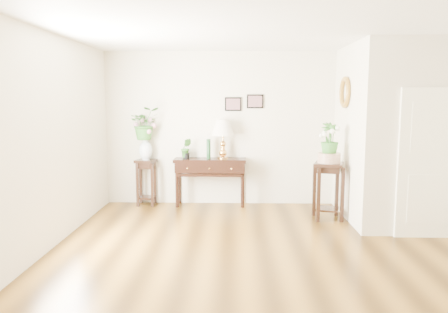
{
  "coord_description": "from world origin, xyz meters",
  "views": [
    {
      "loc": [
        -0.61,
        -5.28,
        1.94
      ],
      "look_at": [
        -0.78,
        1.3,
        1.07
      ],
      "focal_mm": 35.0,
      "sensor_mm": 36.0,
      "label": 1
    }
  ],
  "objects_px": {
    "console_table": "(210,182)",
    "table_lamp": "(223,139)",
    "plant_stand_a": "(146,182)",
    "plant_stand_b": "(328,191)"
  },
  "relations": [
    {
      "from": "table_lamp",
      "to": "plant_stand_a",
      "type": "xyz_separation_m",
      "value": [
        -1.41,
        0.0,
        -0.8
      ]
    },
    {
      "from": "plant_stand_a",
      "to": "table_lamp",
      "type": "bearing_deg",
      "value": 0.0
    },
    {
      "from": "table_lamp",
      "to": "plant_stand_b",
      "type": "height_order",
      "value": "table_lamp"
    },
    {
      "from": "plant_stand_b",
      "to": "plant_stand_a",
      "type": "bearing_deg",
      "value": 164.66
    },
    {
      "from": "console_table",
      "to": "table_lamp",
      "type": "bearing_deg",
      "value": 1.03
    },
    {
      "from": "console_table",
      "to": "table_lamp",
      "type": "height_order",
      "value": "table_lamp"
    },
    {
      "from": "console_table",
      "to": "table_lamp",
      "type": "xyz_separation_m",
      "value": [
        0.23,
        0.0,
        0.78
      ]
    },
    {
      "from": "table_lamp",
      "to": "plant_stand_b",
      "type": "distance_m",
      "value": 2.08
    },
    {
      "from": "plant_stand_b",
      "to": "console_table",
      "type": "bearing_deg",
      "value": 156.3
    },
    {
      "from": "table_lamp",
      "to": "plant_stand_a",
      "type": "height_order",
      "value": "table_lamp"
    }
  ]
}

